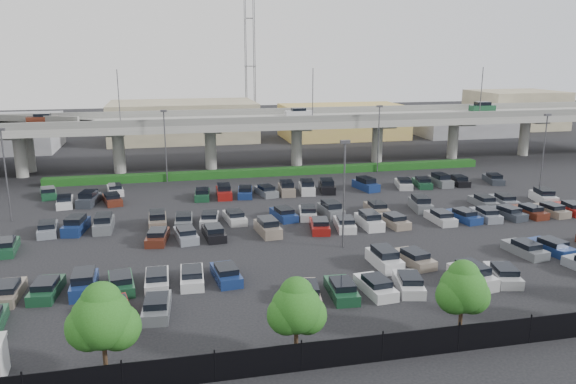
{
  "coord_description": "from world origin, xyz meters",
  "views": [
    {
      "loc": [
        -16.1,
        -56.35,
        18.08
      ],
      "look_at": [
        -2.11,
        6.55,
        2.0
      ],
      "focal_mm": 35.0,
      "sensor_mm": 36.0,
      "label": 1
    }
  ],
  "objects": [
    {
      "name": "overpass",
      "position": [
        -0.18,
        32.03,
        6.97
      ],
      "size": [
        150.0,
        13.0,
        15.8
      ],
      "color": "gray",
      "rests_on": "ground"
    },
    {
      "name": "light_poles",
      "position": [
        -4.13,
        2.0,
        6.24
      ],
      "size": [
        66.9,
        48.38,
        10.3
      ],
      "color": "#47474B",
      "rests_on": "ground"
    },
    {
      "name": "ground",
      "position": [
        0.0,
        0.0,
        0.0
      ],
      "size": [
        280.0,
        280.0,
        0.0
      ],
      "primitive_type": "plane",
      "color": "black"
    },
    {
      "name": "parked_cars",
      "position": [
        0.12,
        -2.65,
        0.61
      ],
      "size": [
        63.23,
        41.69,
        1.67
      ],
      "color": "gray",
      "rests_on": "ground"
    },
    {
      "name": "comm_tower",
      "position": [
        4.0,
        74.0,
        15.61
      ],
      "size": [
        2.4,
        2.4,
        30.0
      ],
      "color": "#47474B",
      "rests_on": "ground"
    },
    {
      "name": "distant_buildings",
      "position": [
        12.38,
        61.81,
        3.74
      ],
      "size": [
        138.0,
        24.0,
        9.0
      ],
      "color": "gray",
      "rests_on": "ground"
    },
    {
      "name": "tree_row",
      "position": [
        0.7,
        -26.53,
        3.52
      ],
      "size": [
        65.07,
        3.66,
        5.94
      ],
      "color": "#332316",
      "rests_on": "ground"
    },
    {
      "name": "fence",
      "position": [
        -0.05,
        -28.0,
        0.9
      ],
      "size": [
        70.0,
        0.1,
        2.0
      ],
      "color": "black",
      "rests_on": "ground"
    },
    {
      "name": "hedge",
      "position": [
        0.0,
        25.0,
        0.55
      ],
      "size": [
        66.0,
        1.6,
        1.1
      ],
      "primitive_type": "cube",
      "color": "#123F13",
      "rests_on": "ground"
    }
  ]
}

